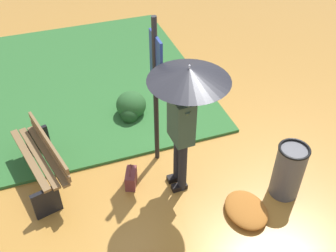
% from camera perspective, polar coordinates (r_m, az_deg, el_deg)
% --- Properties ---
extents(ground_plane, '(18.00, 18.00, 0.00)m').
position_cam_1_polar(ground_plane, '(5.65, 2.20, -8.88)').
color(ground_plane, '#B27A33').
extents(grass_verge, '(4.80, 4.00, 0.05)m').
position_cam_1_polar(grass_verge, '(7.92, -11.05, 6.80)').
color(grass_verge, '#2D662D').
rests_on(grass_verge, ground_plane).
extents(person_with_umbrella, '(0.96, 0.96, 2.04)m').
position_cam_1_polar(person_with_umbrella, '(4.60, 2.53, 3.99)').
color(person_with_umbrella, black).
rests_on(person_with_umbrella, ground_plane).
extents(info_sign_post, '(0.44, 0.07, 2.30)m').
position_cam_1_polar(info_sign_post, '(5.17, -1.75, 7.03)').
color(info_sign_post, black).
rests_on(info_sign_post, ground_plane).
extents(handbag, '(0.33, 0.24, 0.37)m').
position_cam_1_polar(handbag, '(5.62, -5.39, -7.54)').
color(handbag, brown).
rests_on(handbag, ground_plane).
extents(park_bench, '(1.43, 0.71, 0.75)m').
position_cam_1_polar(park_bench, '(5.74, -17.84, -4.58)').
color(park_bench, black).
rests_on(park_bench, ground_plane).
extents(trash_bin, '(0.42, 0.42, 0.83)m').
position_cam_1_polar(trash_bin, '(5.53, 17.14, -6.24)').
color(trash_bin, '#4C4C51').
rests_on(trash_bin, ground_plane).
extents(shrub_cluster, '(0.56, 0.51, 0.46)m').
position_cam_1_polar(shrub_cluster, '(6.73, -5.43, 2.83)').
color(shrub_cluster, '#285628').
rests_on(shrub_cluster, ground_plane).
extents(leaf_pile_near_person, '(0.67, 0.54, 0.15)m').
position_cam_1_polar(leaf_pile_near_person, '(5.40, 11.29, -11.85)').
color(leaf_pile_near_person, '#A86023').
rests_on(leaf_pile_near_person, ground_plane).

